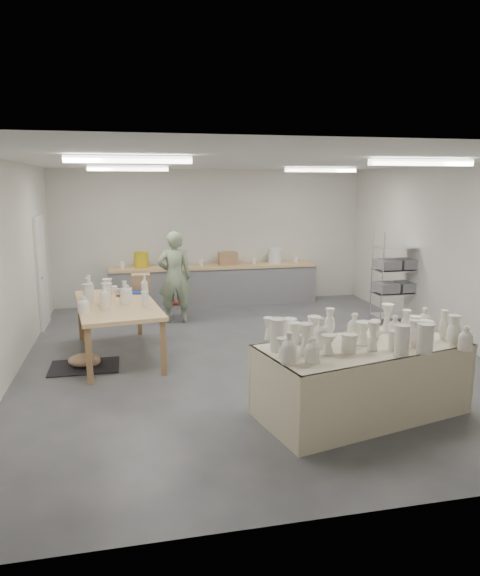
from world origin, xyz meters
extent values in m
plane|color=#424449|center=(0.00, 0.00, 0.00)|extent=(8.00, 8.00, 0.00)
cube|color=white|center=(0.00, 0.00, 2.99)|extent=(7.00, 8.00, 0.02)
cube|color=silver|center=(0.00, 4.00, 1.50)|extent=(7.00, 0.02, 3.00)
cube|color=silver|center=(0.00, -4.00, 1.50)|extent=(7.00, 0.02, 3.00)
cube|color=silver|center=(-3.50, 0.00, 1.50)|extent=(0.02, 8.00, 3.00)
cube|color=silver|center=(3.50, 0.00, 1.50)|extent=(0.02, 8.00, 3.00)
cube|color=white|center=(-3.47, 2.60, 1.05)|extent=(0.05, 0.90, 2.10)
cube|color=white|center=(-1.80, -1.50, 2.94)|extent=(1.40, 0.12, 0.08)
cube|color=white|center=(1.80, -1.50, 2.94)|extent=(1.40, 0.12, 0.08)
cube|color=white|center=(-1.80, 2.00, 2.94)|extent=(1.40, 0.12, 0.08)
cube|color=white|center=(1.80, 2.00, 2.94)|extent=(1.40, 0.12, 0.08)
cube|color=tan|center=(0.00, 3.68, 0.87)|extent=(4.60, 0.60, 0.06)
cube|color=slate|center=(0.00, 3.68, 0.42)|extent=(4.60, 0.55, 0.84)
cylinder|color=gold|center=(-1.60, 3.68, 1.07)|extent=(0.30, 0.30, 0.34)
cylinder|color=#1C3A9C|center=(-0.90, 3.68, 1.07)|extent=(0.30, 0.30, 0.34)
cylinder|color=white|center=(1.40, 3.68, 1.07)|extent=(0.30, 0.30, 0.34)
cube|color=#99784A|center=(0.30, 3.68, 1.04)|extent=(0.40, 0.30, 0.28)
cylinder|color=white|center=(-2.00, 3.68, 0.97)|extent=(0.10, 0.10, 0.14)
cylinder|color=white|center=(-0.30, 3.68, 0.97)|extent=(0.10, 0.10, 0.14)
cylinder|color=white|center=(0.90, 3.68, 0.97)|extent=(0.10, 0.10, 0.14)
cylinder|color=white|center=(1.90, 3.68, 0.97)|extent=(0.10, 0.10, 0.14)
cylinder|color=silver|center=(2.78, 1.18, 0.90)|extent=(0.02, 0.02, 1.80)
cylinder|color=silver|center=(3.62, 1.18, 0.90)|extent=(0.02, 0.02, 1.80)
cylinder|color=silver|center=(2.78, 1.62, 0.90)|extent=(0.02, 0.02, 1.80)
cylinder|color=silver|center=(3.62, 1.62, 0.90)|extent=(0.02, 0.02, 1.80)
cube|color=silver|center=(3.20, 1.40, 0.15)|extent=(0.88, 0.48, 0.02)
cube|color=silver|center=(3.20, 1.40, 0.60)|extent=(0.88, 0.48, 0.02)
cube|color=silver|center=(3.20, 1.40, 1.05)|extent=(0.88, 0.48, 0.02)
cube|color=silver|center=(3.20, 1.40, 1.50)|extent=(0.88, 0.48, 0.02)
cube|color=slate|center=(2.98, 1.40, 0.72)|extent=(0.38, 0.42, 0.18)
cube|color=slate|center=(3.42, 1.40, 0.72)|extent=(0.38, 0.42, 0.18)
cube|color=slate|center=(2.98, 1.40, 1.17)|extent=(0.38, 0.42, 0.18)
cube|color=slate|center=(3.42, 1.40, 1.17)|extent=(0.38, 0.42, 0.18)
cube|color=olive|center=(0.77, -2.23, 0.37)|extent=(2.31, 1.44, 0.75)
cube|color=beige|center=(0.77, -2.23, 0.83)|extent=(2.61, 1.66, 0.03)
cube|color=beige|center=(0.77, -2.78, 0.42)|extent=(2.35, 0.58, 0.85)
cube|color=beige|center=(0.77, -1.68, 0.42)|extent=(2.35, 0.58, 0.85)
cube|color=tan|center=(-2.07, 0.51, 0.83)|extent=(1.44, 2.43, 0.06)
cube|color=olive|center=(-2.58, -0.57, 0.40)|extent=(0.08, 0.08, 0.80)
cube|color=olive|center=(-1.57, -0.57, 0.40)|extent=(0.08, 0.08, 0.80)
cube|color=olive|center=(-2.58, 1.59, 0.40)|extent=(0.08, 0.08, 0.80)
cube|color=olive|center=(-1.57, 1.59, 0.40)|extent=(0.08, 0.08, 0.80)
ellipsoid|color=silver|center=(-1.97, 1.04, 0.91)|extent=(0.26, 0.26, 0.12)
cylinder|color=#1C3A9C|center=(-1.74, 1.18, 0.88)|extent=(0.26, 0.26, 0.03)
cylinder|color=white|center=(-2.12, 1.27, 0.92)|extent=(0.11, 0.11, 0.12)
cube|color=#99784A|center=(-1.67, 1.43, 1.00)|extent=(0.32, 0.26, 0.28)
cube|color=black|center=(-2.56, 0.07, 0.01)|extent=(1.00, 0.70, 0.02)
ellipsoid|color=white|center=(-2.56, 0.07, 0.12)|extent=(0.47, 0.33, 0.19)
sphere|color=white|center=(-2.41, -0.03, 0.13)|extent=(0.17, 0.17, 0.17)
imported|color=gray|center=(-1.00, 2.36, 0.90)|extent=(0.68, 0.47, 1.80)
cylinder|color=#A92418|center=(-1.00, 2.63, 0.32)|extent=(0.46, 0.46, 0.04)
cylinder|color=silver|center=(-0.86, 2.68, 0.16)|extent=(0.02, 0.02, 0.31)
cylinder|color=silver|center=(-1.11, 2.74, 0.16)|extent=(0.02, 0.02, 0.31)
cylinder|color=silver|center=(-1.04, 2.49, 0.16)|extent=(0.02, 0.02, 0.31)
camera|label=1|loc=(-1.83, -7.49, 2.67)|focal=32.00mm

